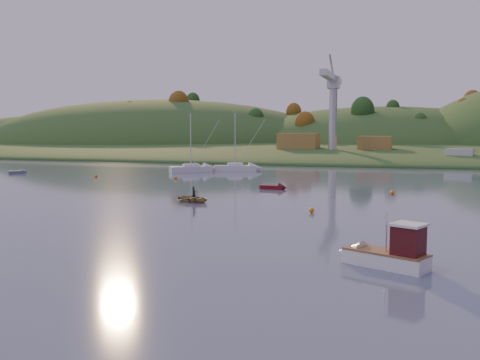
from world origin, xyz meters
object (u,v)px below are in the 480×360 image
(sailboat_near, at_px, (191,168))
(grey_dinghy, at_px, (20,172))
(fishing_boat, at_px, (380,252))
(sailboat_far, at_px, (235,167))
(red_tender, at_px, (277,187))
(canoe, at_px, (194,199))

(sailboat_near, distance_m, grey_dinghy, 31.81)
(fishing_boat, bearing_deg, sailboat_far, -40.29)
(sailboat_near, bearing_deg, fishing_boat, -97.26)
(sailboat_far, distance_m, grey_dinghy, 40.53)
(red_tender, bearing_deg, sailboat_near, 137.74)
(sailboat_near, bearing_deg, sailboat_far, -4.21)
(sailboat_far, distance_m, red_tender, 33.19)
(grey_dinghy, bearing_deg, fishing_boat, -82.96)
(sailboat_near, height_order, canoe, sailboat_near)
(fishing_boat, xyz_separation_m, sailboat_near, (-38.72, 62.46, -0.08))
(fishing_boat, height_order, canoe, fishing_boat)
(sailboat_near, bearing_deg, grey_dinghy, 163.98)
(canoe, relative_size, grey_dinghy, 1.18)
(sailboat_near, xyz_separation_m, grey_dinghy, (-29.28, -12.44, -0.48))
(fishing_boat, relative_size, red_tender, 1.55)
(sailboat_far, bearing_deg, red_tender, -84.04)
(canoe, height_order, grey_dinghy, grey_dinghy)
(sailboat_near, relative_size, grey_dinghy, 3.47)
(sailboat_near, relative_size, sailboat_far, 0.99)
(fishing_boat, bearing_deg, sailboat_near, -33.47)
(grey_dinghy, bearing_deg, canoe, -76.99)
(sailboat_near, distance_m, sailboat_far, 8.86)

